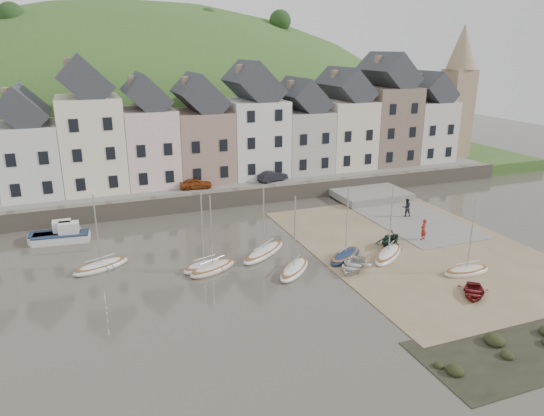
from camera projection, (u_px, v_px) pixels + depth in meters
name	position (u px, v px, depth m)	size (l,w,h in m)	color
ground	(299.00, 266.00, 39.62)	(160.00, 160.00, 0.00)	#454036
quay_land	(203.00, 169.00, 67.81)	(90.00, 30.00, 1.50)	#315421
quay_street	(226.00, 184.00, 57.35)	(70.00, 7.00, 0.10)	slate
seawall	(236.00, 197.00, 54.44)	(70.00, 1.20, 1.80)	slate
beach	(416.00, 247.00, 43.38)	(18.00, 26.00, 0.06)	brown
slipway	(400.00, 213.00, 51.84)	(8.00, 18.00, 0.12)	slate
hillside	(147.00, 234.00, 96.72)	(134.40, 84.00, 84.00)	#315421
townhouse_terrace	(231.00, 128.00, 59.29)	(61.05, 8.00, 13.93)	silver
church_spire	(458.00, 88.00, 69.35)	(4.00, 4.00, 18.00)	#997F60
sailboat_0	(101.00, 266.00, 38.97)	(4.71, 3.13, 6.32)	silver
sailboat_1	(204.00, 266.00, 38.97)	(3.88, 2.57, 6.32)	silver
sailboat_2	(213.00, 268.00, 38.61)	(4.44, 3.14, 6.32)	beige
sailboat_3	(294.00, 269.00, 38.44)	(4.30, 4.40, 6.32)	silver
sailboat_4	(264.00, 252.00, 41.63)	(5.34, 4.57, 6.32)	silver
sailboat_5	(345.00, 256.00, 40.89)	(4.45, 3.72, 6.32)	#14223F
sailboat_6	(388.00, 254.00, 41.25)	(4.91, 4.41, 6.32)	silver
sailboat_7	(467.00, 271.00, 38.15)	(3.96, 1.60, 6.32)	beige
motorboat_0	(57.00, 233.00, 44.88)	(4.42, 1.75, 1.70)	silver
motorboat_2	(63.00, 235.00, 44.37)	(4.92, 2.23, 1.70)	silver
rowboat_white	(353.00, 265.00, 38.70)	(2.47, 3.45, 0.72)	silver
rowboat_green	(390.00, 238.00, 43.07)	(2.45, 2.83, 1.49)	black
rowboat_red	(473.00, 292.00, 34.67)	(2.10, 2.94, 0.61)	maroon
person_red	(423.00, 229.00, 44.46)	(0.69, 0.45, 1.90)	maroon
person_dark	(407.00, 207.00, 50.56)	(0.91, 0.71, 1.86)	black
car_left	(196.00, 184.00, 54.98)	(1.39, 3.46, 1.18)	#8B3914
car_right	(273.00, 176.00, 58.07)	(1.27, 3.64, 1.20)	black
shore_rocks	(536.00, 342.00, 29.23)	(14.00, 6.00, 0.73)	black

